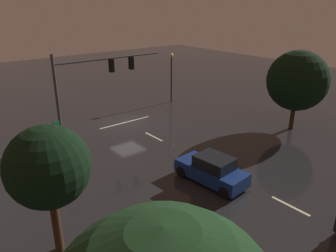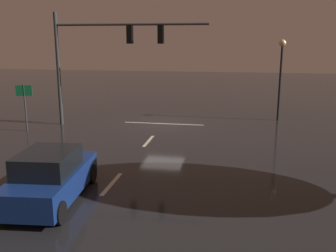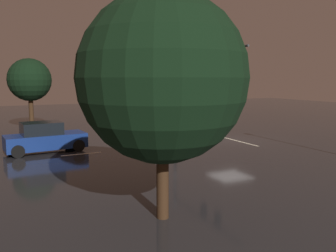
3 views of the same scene
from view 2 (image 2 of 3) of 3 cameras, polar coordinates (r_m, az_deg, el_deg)
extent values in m
plane|color=#232326|center=(23.23, -0.78, 0.25)|extent=(80.00, 80.00, 0.00)
cylinder|color=#383A3D|center=(23.77, -16.32, 8.20)|extent=(0.22, 0.22, 6.71)
cylinder|color=#383A3D|center=(22.11, -5.85, 15.11)|extent=(9.00, 0.14, 0.14)
cube|color=black|center=(22.10, -5.82, 13.64)|extent=(0.32, 0.36, 1.00)
sphere|color=red|center=(22.29, -5.70, 14.46)|extent=(0.20, 0.20, 0.20)
sphere|color=black|center=(22.28, -5.68, 13.63)|extent=(0.20, 0.20, 0.20)
sphere|color=black|center=(22.28, -5.66, 12.81)|extent=(0.20, 0.20, 0.20)
cube|color=black|center=(21.68, -1.10, 13.71)|extent=(0.32, 0.36, 1.00)
sphere|color=red|center=(21.87, -1.00, 14.55)|extent=(0.20, 0.20, 0.20)
sphere|color=black|center=(21.87, -1.00, 13.71)|extent=(0.20, 0.20, 0.20)
sphere|color=black|center=(21.86, -1.00, 12.87)|extent=(0.20, 0.20, 0.20)
cube|color=beige|center=(19.43, -2.98, -2.29)|extent=(0.16, 2.20, 0.01)
cube|color=beige|center=(13.95, -8.56, -8.67)|extent=(0.16, 2.20, 0.01)
cube|color=beige|center=(23.43, -0.68, 0.37)|extent=(5.00, 0.16, 0.01)
cube|color=navy|center=(12.86, -17.25, -8.09)|extent=(2.17, 4.44, 0.80)
cube|color=black|center=(12.44, -17.82, -5.22)|extent=(1.78, 2.23, 0.68)
cylinder|color=black|center=(14.65, -17.90, -6.70)|extent=(0.28, 0.70, 0.68)
cylinder|color=black|center=(14.09, -11.55, -7.10)|extent=(0.28, 0.70, 0.68)
cylinder|color=black|center=(11.99, -23.87, -11.65)|extent=(0.28, 0.70, 0.68)
cylinder|color=black|center=(11.30, -16.20, -12.54)|extent=(0.28, 0.70, 0.68)
sphere|color=#F9EFC6|center=(14.93, -16.55, -4.90)|extent=(0.20, 0.20, 0.20)
sphere|color=#F9EFC6|center=(14.51, -11.75, -5.14)|extent=(0.20, 0.20, 0.20)
cylinder|color=black|center=(25.08, 16.64, 6.15)|extent=(0.14, 0.14, 4.74)
sphere|color=#F9D88C|center=(24.93, 17.02, 11.97)|extent=(0.44, 0.44, 0.44)
cylinder|color=#383A3D|center=(22.80, -20.86, 2.58)|extent=(0.09, 0.09, 2.68)
cube|color=#0F6033|center=(22.66, -21.06, 5.05)|extent=(0.89, 0.28, 0.60)
camera|label=1|loc=(18.92, -86.47, 16.16)|focal=34.78mm
camera|label=3|loc=(16.96, 70.82, 0.77)|focal=37.69mm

